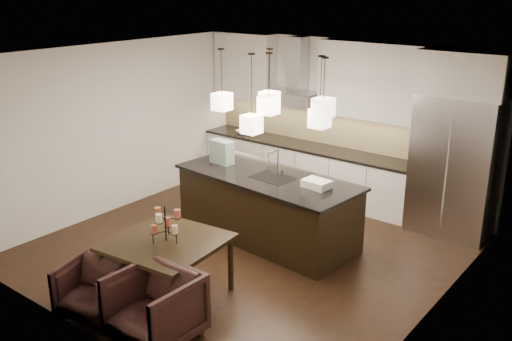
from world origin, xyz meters
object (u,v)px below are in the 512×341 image
Objects in this scene: armchair_left at (93,289)px; armchair_right at (155,307)px; refrigerator at (455,166)px; island_body at (267,209)px; dining_table at (168,269)px.

armchair_right is (0.95, 0.09, 0.07)m from armchair_left.
refrigerator is 0.79× the size of island_body.
island_body is at bearing 103.18° from armchair_right.
refrigerator is at bearing 45.65° from armchair_left.
refrigerator is at bearing 57.42° from dining_table.
refrigerator reaches higher than armchair_right.
island_body reaches higher than armchair_right.
refrigerator is at bearing 73.67° from armchair_right.
refrigerator is 2.90m from island_body.
dining_table is 1.78× the size of armchair_left.
island_body is 2.93m from armchair_left.
refrigerator is 5.01m from armchair_right.
island_body reaches higher than armchair_left.
armchair_left is (-2.45, -4.82, -0.75)m from refrigerator.
dining_table is at bearing 128.62° from armchair_right.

